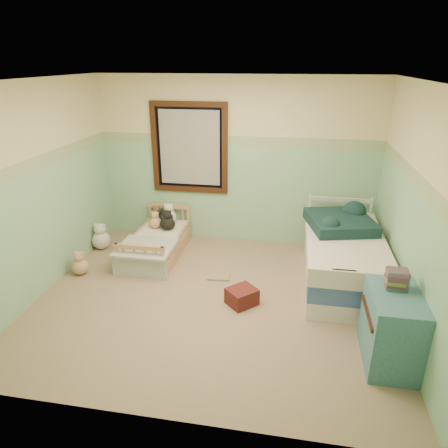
% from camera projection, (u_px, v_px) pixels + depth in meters
% --- Properties ---
extents(floor, '(4.20, 3.60, 0.02)m').
position_uv_depth(floor, '(213.00, 300.00, 4.92)').
color(floor, '#71624F').
rests_on(floor, ground).
extents(ceiling, '(4.20, 3.60, 0.02)m').
position_uv_depth(ceiling, '(210.00, 79.00, 3.96)').
color(ceiling, silver).
rests_on(ceiling, wall_back).
extents(wall_back, '(4.20, 0.04, 2.50)m').
position_uv_depth(wall_back, '(236.00, 163.00, 6.08)').
color(wall_back, beige).
rests_on(wall_back, floor).
extents(wall_front, '(4.20, 0.04, 2.50)m').
position_uv_depth(wall_front, '(159.00, 285.00, 2.80)').
color(wall_front, beige).
rests_on(wall_front, floor).
extents(wall_left, '(0.04, 3.60, 2.50)m').
position_uv_depth(wall_left, '(37.00, 191.00, 4.78)').
color(wall_left, beige).
rests_on(wall_left, floor).
extents(wall_right, '(0.04, 3.60, 2.50)m').
position_uv_depth(wall_right, '(415.00, 213.00, 4.10)').
color(wall_right, beige).
rests_on(wall_right, floor).
extents(wainscot_mint, '(4.20, 0.01, 1.50)m').
position_uv_depth(wainscot_mint, '(235.00, 195.00, 6.25)').
color(wainscot_mint, '#7FB78F').
rests_on(wainscot_mint, floor).
extents(border_strip, '(4.20, 0.01, 0.15)m').
position_uv_depth(border_strip, '(236.00, 141.00, 5.94)').
color(border_strip, '#537353').
rests_on(border_strip, wall_back).
extents(window_frame, '(1.16, 0.06, 1.36)m').
position_uv_depth(window_frame, '(189.00, 148.00, 6.08)').
color(window_frame, black).
rests_on(window_frame, wall_back).
extents(window_blinds, '(0.92, 0.01, 1.12)m').
position_uv_depth(window_blinds, '(190.00, 148.00, 6.09)').
color(window_blinds, '#AFAFA7').
rests_on(window_blinds, window_frame).
extents(toddler_bed_frame, '(0.69, 1.38, 0.18)m').
position_uv_depth(toddler_bed_frame, '(157.00, 249.00, 6.00)').
color(toddler_bed_frame, '#AB7D4B').
rests_on(toddler_bed_frame, floor).
extents(toddler_mattress, '(0.63, 1.32, 0.12)m').
position_uv_depth(toddler_mattress, '(156.00, 239.00, 5.95)').
color(toddler_mattress, white).
rests_on(toddler_mattress, toddler_bed_frame).
extents(patchwork_quilt, '(0.75, 0.69, 0.03)m').
position_uv_depth(patchwork_quilt, '(146.00, 247.00, 5.53)').
color(patchwork_quilt, '#7997BF').
rests_on(patchwork_quilt, toddler_mattress).
extents(plush_bed_brown, '(0.19, 0.19, 0.19)m').
position_uv_depth(plush_bed_brown, '(157.00, 217.00, 6.37)').
color(plush_bed_brown, brown).
rests_on(plush_bed_brown, toddler_mattress).
extents(plush_bed_white, '(0.22, 0.22, 0.22)m').
position_uv_depth(plush_bed_white, '(169.00, 217.00, 6.33)').
color(plush_bed_white, silver).
rests_on(plush_bed_white, toddler_mattress).
extents(plush_bed_tan, '(0.18, 0.18, 0.18)m').
position_uv_depth(plush_bed_tan, '(155.00, 222.00, 6.16)').
color(plush_bed_tan, tan).
rests_on(plush_bed_tan, toddler_mattress).
extents(plush_bed_dark, '(0.16, 0.16, 0.16)m').
position_uv_depth(plush_bed_dark, '(170.00, 224.00, 6.13)').
color(plush_bed_dark, black).
rests_on(plush_bed_dark, toddler_mattress).
extents(plush_floor_cream, '(0.28, 0.28, 0.28)m').
position_uv_depth(plush_floor_cream, '(101.00, 240.00, 6.17)').
color(plush_floor_cream, silver).
rests_on(plush_floor_cream, floor).
extents(plush_floor_tan, '(0.22, 0.22, 0.22)m').
position_uv_depth(plush_floor_tan, '(80.00, 266.00, 5.44)').
color(plush_floor_tan, tan).
rests_on(plush_floor_tan, floor).
extents(twin_bed_frame, '(0.90, 1.81, 0.22)m').
position_uv_depth(twin_bed_frame, '(341.00, 276.00, 5.22)').
color(twin_bed_frame, silver).
rests_on(twin_bed_frame, floor).
extents(twin_boxspring, '(0.90, 1.81, 0.22)m').
position_uv_depth(twin_boxspring, '(343.00, 260.00, 5.13)').
color(twin_boxspring, navy).
rests_on(twin_boxspring, twin_bed_frame).
extents(twin_mattress, '(0.94, 1.85, 0.22)m').
position_uv_depth(twin_mattress, '(345.00, 245.00, 5.05)').
color(twin_mattress, silver).
rests_on(twin_mattress, twin_boxspring).
extents(teal_blanket, '(0.94, 0.98, 0.14)m').
position_uv_depth(teal_blanket, '(340.00, 222.00, 5.26)').
color(teal_blanket, black).
rests_on(teal_blanket, twin_mattress).
extents(dresser, '(0.46, 0.73, 0.73)m').
position_uv_depth(dresser, '(392.00, 328.00, 3.79)').
color(dresser, '#30677D').
rests_on(dresser, floor).
extents(book_stack, '(0.19, 0.15, 0.19)m').
position_uv_depth(book_stack, '(397.00, 279.00, 3.72)').
color(book_stack, brown).
rests_on(book_stack, dresser).
extents(red_pillow, '(0.42, 0.42, 0.20)m').
position_uv_depth(red_pillow, '(242.00, 296.00, 4.78)').
color(red_pillow, maroon).
rests_on(red_pillow, floor).
extents(floor_book, '(0.31, 0.24, 0.03)m').
position_uv_depth(floor_book, '(219.00, 276.00, 5.40)').
color(floor_book, orange).
rests_on(floor_book, floor).
extents(extra_plush_0, '(0.21, 0.21, 0.21)m').
position_uv_depth(extra_plush_0, '(167.00, 223.00, 6.09)').
color(extra_plush_0, black).
rests_on(extra_plush_0, toddler_mattress).
extents(extra_plush_1, '(0.16, 0.16, 0.16)m').
position_uv_depth(extra_plush_1, '(159.00, 218.00, 6.35)').
color(extra_plush_1, black).
rests_on(extra_plush_1, toddler_mattress).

